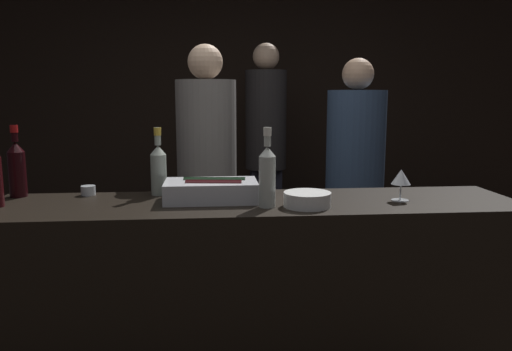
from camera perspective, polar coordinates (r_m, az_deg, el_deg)
name	(u,v)px	position (r m, az deg, el deg)	size (l,w,h in m)	color
wall_back_chalkboard	(233,101)	(4.71, -2.66, 8.51)	(6.40, 0.06, 2.80)	black
bar_counter	(257,298)	(2.50, 0.06, -13.85)	(2.48, 0.59, 0.96)	black
ice_bin_with_bottles	(212,190)	(2.37, -5.08, -1.63)	(0.44, 0.26, 0.11)	silver
bowl_white	(307,199)	(2.25, 5.88, -2.68)	(0.21, 0.21, 0.07)	white
wine_glass	(401,178)	(2.45, 16.24, -0.27)	(0.09, 0.09, 0.15)	silver
candle_votive	(88,190)	(2.63, -18.63, -1.62)	(0.07, 0.07, 0.05)	silver
rose_wine_bottle	(158,167)	(2.54, -11.08, 0.93)	(0.08, 0.08, 0.34)	#9EA899
red_wine_bottle_tall	(17,167)	(2.71, -25.67, 0.89)	(0.08, 0.08, 0.35)	black
white_wine_bottle	(267,174)	(2.21, 1.30, 0.21)	(0.07, 0.07, 0.36)	#B2B7AD
person_in_hoodie	(207,173)	(3.09, -5.62, 0.27)	(0.36, 0.36, 1.76)	black
person_blond_tee	(355,172)	(3.47, 11.23, 0.43)	(0.39, 0.39, 1.70)	black
person_grey_polo	(266,146)	(4.03, 1.12, 3.43)	(0.33, 0.33, 1.86)	black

